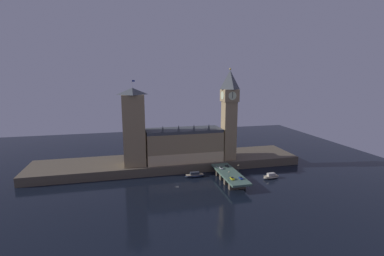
{
  "coord_description": "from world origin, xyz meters",
  "views": [
    {
      "loc": [
        -33.77,
        -184.98,
        75.79
      ],
      "look_at": [
        15.76,
        20.0,
        36.08
      ],
      "focal_mm": 26.0,
      "sensor_mm": 36.0,
      "label": 1
    }
  ],
  "objects_px": {
    "car_northbound_lead": "(221,168)",
    "car_southbound_trail": "(227,166)",
    "car_northbound_trail": "(232,178)",
    "street_lamp_far": "(215,163)",
    "boat_upstream": "(195,175)",
    "boat_downstream": "(271,176)",
    "street_lamp_mid": "(238,167)",
    "street_lamp_near": "(229,175)",
    "car_southbound_lead": "(241,178)",
    "victoria_tower": "(134,127)",
    "clock_tower": "(229,112)",
    "pedestrian_far_rail": "(217,167)"
  },
  "relations": [
    {
      "from": "street_lamp_near",
      "to": "street_lamp_mid",
      "type": "distance_m",
      "value": 19.61
    },
    {
      "from": "car_northbound_trail",
      "to": "street_lamp_mid",
      "type": "xyz_separation_m",
      "value": [
        9.5,
        12.25,
        2.99
      ]
    },
    {
      "from": "car_northbound_lead",
      "to": "car_southbound_trail",
      "type": "relative_size",
      "value": 1.04
    },
    {
      "from": "street_lamp_mid",
      "to": "boat_upstream",
      "type": "xyz_separation_m",
      "value": [
        -29.08,
        14.76,
        -8.64
      ]
    },
    {
      "from": "street_lamp_near",
      "to": "boat_upstream",
      "type": "xyz_separation_m",
      "value": [
        -16.14,
        29.48,
        -9.32
      ]
    },
    {
      "from": "car_northbound_lead",
      "to": "car_southbound_trail",
      "type": "bearing_deg",
      "value": 29.45
    },
    {
      "from": "car_southbound_lead",
      "to": "street_lamp_near",
      "type": "relative_size",
      "value": 0.58
    },
    {
      "from": "street_lamp_near",
      "to": "boat_upstream",
      "type": "relative_size",
      "value": 0.46
    },
    {
      "from": "car_northbound_lead",
      "to": "street_lamp_far",
      "type": "xyz_separation_m",
      "value": [
        -3.43,
        4.5,
        3.05
      ]
    },
    {
      "from": "car_southbound_lead",
      "to": "pedestrian_far_rail",
      "type": "relative_size",
      "value": 2.16
    },
    {
      "from": "pedestrian_far_rail",
      "to": "car_southbound_lead",
      "type": "bearing_deg",
      "value": -69.45
    },
    {
      "from": "clock_tower",
      "to": "car_southbound_trail",
      "type": "height_order",
      "value": "clock_tower"
    },
    {
      "from": "car_northbound_trail",
      "to": "street_lamp_near",
      "type": "height_order",
      "value": "street_lamp_near"
    },
    {
      "from": "clock_tower",
      "to": "car_southbound_lead",
      "type": "height_order",
      "value": "clock_tower"
    },
    {
      "from": "victoria_tower",
      "to": "boat_downstream",
      "type": "relative_size",
      "value": 4.97
    },
    {
      "from": "car_northbound_trail",
      "to": "street_lamp_far",
      "type": "bearing_deg",
      "value": 97.26
    },
    {
      "from": "boat_upstream",
      "to": "boat_downstream",
      "type": "height_order",
      "value": "boat_downstream"
    },
    {
      "from": "victoria_tower",
      "to": "car_northbound_lead",
      "type": "relative_size",
      "value": 16.08
    },
    {
      "from": "clock_tower",
      "to": "street_lamp_far",
      "type": "bearing_deg",
      "value": -135.35
    },
    {
      "from": "clock_tower",
      "to": "victoria_tower",
      "type": "height_order",
      "value": "clock_tower"
    },
    {
      "from": "victoria_tower",
      "to": "street_lamp_near",
      "type": "relative_size",
      "value": 9.48
    },
    {
      "from": "car_southbound_trail",
      "to": "street_lamp_near",
      "type": "xyz_separation_m",
      "value": [
        -9.5,
        -28.36,
        3.67
      ]
    },
    {
      "from": "car_southbound_lead",
      "to": "street_lamp_mid",
      "type": "bearing_deg",
      "value": 74.87
    },
    {
      "from": "car_northbound_lead",
      "to": "car_northbound_trail",
      "type": "distance_m",
      "value": 22.47
    },
    {
      "from": "car_northbound_trail",
      "to": "car_southbound_lead",
      "type": "bearing_deg",
      "value": -4.23
    },
    {
      "from": "car_southbound_trail",
      "to": "car_southbound_lead",
      "type": "bearing_deg",
      "value": -90.0
    },
    {
      "from": "street_lamp_far",
      "to": "street_lamp_mid",
      "type": "bearing_deg",
      "value": -48.68
    },
    {
      "from": "victoria_tower",
      "to": "pedestrian_far_rail",
      "type": "xyz_separation_m",
      "value": [
        60.01,
        -23.15,
        -29.6
      ]
    },
    {
      "from": "car_northbound_trail",
      "to": "boat_downstream",
      "type": "bearing_deg",
      "value": 16.78
    },
    {
      "from": "victoria_tower",
      "to": "street_lamp_near",
      "type": "distance_m",
      "value": 81.78
    },
    {
      "from": "car_northbound_trail",
      "to": "street_lamp_mid",
      "type": "distance_m",
      "value": 15.79
    },
    {
      "from": "car_northbound_lead",
      "to": "pedestrian_far_rail",
      "type": "distance_m",
      "value": 3.35
    },
    {
      "from": "car_northbound_trail",
      "to": "street_lamp_mid",
      "type": "bearing_deg",
      "value": 52.2
    },
    {
      "from": "boat_downstream",
      "to": "street_lamp_near",
      "type": "bearing_deg",
      "value": -161.31
    },
    {
      "from": "boat_downstream",
      "to": "car_northbound_lead",
      "type": "bearing_deg",
      "value": 161.6
    },
    {
      "from": "car_northbound_lead",
      "to": "boat_upstream",
      "type": "relative_size",
      "value": 0.27
    },
    {
      "from": "clock_tower",
      "to": "street_lamp_mid",
      "type": "distance_m",
      "value": 48.45
    },
    {
      "from": "clock_tower",
      "to": "car_northbound_lead",
      "type": "relative_size",
      "value": 18.25
    },
    {
      "from": "car_northbound_lead",
      "to": "street_lamp_mid",
      "type": "distance_m",
      "value": 14.28
    },
    {
      "from": "car_southbound_lead",
      "to": "boat_downstream",
      "type": "bearing_deg",
      "value": 20.76
    },
    {
      "from": "street_lamp_near",
      "to": "boat_upstream",
      "type": "height_order",
      "value": "street_lamp_near"
    },
    {
      "from": "boat_upstream",
      "to": "boat_downstream",
      "type": "bearing_deg",
      "value": -16.54
    },
    {
      "from": "street_lamp_mid",
      "to": "boat_downstream",
      "type": "xyz_separation_m",
      "value": [
        25.92,
        -1.57,
        -8.58
      ]
    },
    {
      "from": "boat_downstream",
      "to": "pedestrian_far_rail",
      "type": "bearing_deg",
      "value": 161.12
    },
    {
      "from": "street_lamp_mid",
      "to": "pedestrian_far_rail",
      "type": "bearing_deg",
      "value": 137.27
    },
    {
      "from": "car_northbound_lead",
      "to": "pedestrian_far_rail",
      "type": "bearing_deg",
      "value": 155.78
    },
    {
      "from": "victoria_tower",
      "to": "street_lamp_far",
      "type": "height_order",
      "value": "victoria_tower"
    },
    {
      "from": "victoria_tower",
      "to": "street_lamp_near",
      "type": "bearing_deg",
      "value": -39.68
    },
    {
      "from": "car_southbound_lead",
      "to": "victoria_tower",
      "type": "bearing_deg",
      "value": 145.54
    },
    {
      "from": "clock_tower",
      "to": "pedestrian_far_rail",
      "type": "bearing_deg",
      "value": -129.84
    }
  ]
}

